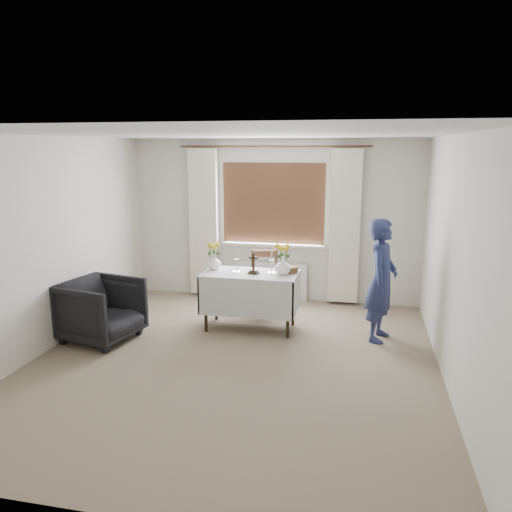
{
  "coord_description": "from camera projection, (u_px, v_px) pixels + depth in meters",
  "views": [
    {
      "loc": [
        1.34,
        -5.07,
        2.37
      ],
      "look_at": [
        0.07,
        0.89,
        1.04
      ],
      "focal_mm": 35.0,
      "sensor_mm": 36.0,
      "label": 1
    }
  ],
  "objects": [
    {
      "name": "radiator",
      "position": [
        272.0,
        281.0,
        7.87
      ],
      "size": [
        1.1,
        0.1,
        0.6
      ],
      "primitive_type": "cube",
      "color": "silver",
      "rests_on": "ground"
    },
    {
      "name": "flower_vase_left",
      "position": [
        214.0,
        262.0,
        6.67
      ],
      "size": [
        0.24,
        0.24,
        0.2
      ],
      "primitive_type": "imported",
      "rotation": [
        0.0,
        0.0,
        -0.31
      ],
      "color": "white",
      "rests_on": "altar_table"
    },
    {
      "name": "armchair",
      "position": [
        101.0,
        310.0,
        6.19
      ],
      "size": [
        1.0,
        0.98,
        0.78
      ],
      "primitive_type": "imported",
      "rotation": [
        0.0,
        0.0,
        1.37
      ],
      "color": "black",
      "rests_on": "ground"
    },
    {
      "name": "ground",
      "position": [
        234.0,
        362.0,
        5.62
      ],
      "size": [
        5.0,
        5.0,
        0.0
      ],
      "primitive_type": "plane",
      "color": "gray",
      "rests_on": "ground"
    },
    {
      "name": "wicker_basket",
      "position": [
        290.0,
        269.0,
        6.53
      ],
      "size": [
        0.23,
        0.23,
        0.08
      ],
      "primitive_type": "cylinder",
      "rotation": [
        0.0,
        0.0,
        -0.1
      ],
      "color": "brown",
      "rests_on": "altar_table"
    },
    {
      "name": "wooden_chair",
      "position": [
        264.0,
        282.0,
        7.25
      ],
      "size": [
        0.48,
        0.48,
        0.89
      ],
      "primitive_type": null,
      "rotation": [
        0.0,
        0.0,
        0.18
      ],
      "color": "#562C1D",
      "rests_on": "ground"
    },
    {
      "name": "candlestick_right",
      "position": [
        272.0,
        260.0,
        6.45
      ],
      "size": [
        0.12,
        0.12,
        0.36
      ],
      "primitive_type": null,
      "rotation": [
        0.0,
        0.0,
        0.21
      ],
      "color": "silver",
      "rests_on": "altar_table"
    },
    {
      "name": "candlestick_left",
      "position": [
        236.0,
        259.0,
        6.51
      ],
      "size": [
        0.12,
        0.12,
        0.37
      ],
      "primitive_type": null,
      "rotation": [
        0.0,
        0.0,
        0.13
      ],
      "color": "silver",
      "rests_on": "altar_table"
    },
    {
      "name": "wooden_cross",
      "position": [
        253.0,
        263.0,
        6.43
      ],
      "size": [
        0.15,
        0.12,
        0.28
      ],
      "primitive_type": null,
      "rotation": [
        0.0,
        0.0,
        -0.23
      ],
      "color": "black",
      "rests_on": "altar_table"
    },
    {
      "name": "person",
      "position": [
        382.0,
        280.0,
        6.14
      ],
      "size": [
        0.49,
        0.63,
        1.53
      ],
      "primitive_type": "imported",
      "rotation": [
        0.0,
        0.0,
        1.33
      ],
      "color": "navy",
      "rests_on": "ground"
    },
    {
      "name": "altar_table",
      "position": [
        250.0,
        301.0,
        6.59
      ],
      "size": [
        1.24,
        0.64,
        0.76
      ],
      "primitive_type": "cube",
      "color": "silver",
      "rests_on": "ground"
    },
    {
      "name": "flower_vase_right",
      "position": [
        283.0,
        266.0,
        6.41
      ],
      "size": [
        0.24,
        0.24,
        0.22
      ],
      "primitive_type": "imported",
      "rotation": [
        0.0,
        0.0,
        -0.15
      ],
      "color": "white",
      "rests_on": "altar_table"
    }
  ]
}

